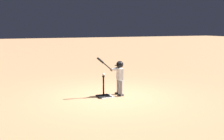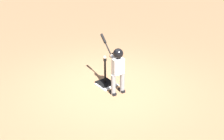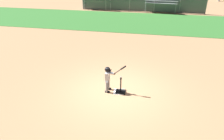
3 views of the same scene
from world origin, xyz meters
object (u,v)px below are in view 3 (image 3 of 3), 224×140
bleachers_far_left (100,3)px  batting_tee (121,90)px  baseball (121,77)px  bleachers_far_right (161,5)px  batter_child (108,76)px

bleachers_far_left → batting_tee: bearing=-73.7°
baseball → bleachers_far_left: size_ratio=0.02×
bleachers_far_right → bleachers_far_left: bearing=177.0°
batting_tee → bleachers_far_left: bearing=106.3°
batting_tee → baseball: (-0.00, 0.00, 0.61)m
batting_tee → baseball: 0.61m
bleachers_far_right → batter_child: bearing=-98.2°
bleachers_far_right → batting_tee: bearing=-96.4°
batting_tee → bleachers_far_left: bleachers_far_left is taller
baseball → bleachers_far_right: bearing=83.6°
batting_tee → baseball: bearing=180.0°
batter_child → bleachers_far_right: size_ratio=0.38×
bleachers_far_right → baseball: bearing=-96.4°
batter_child → bleachers_far_left: 16.76m
batting_tee → bleachers_far_left: size_ratio=0.22×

